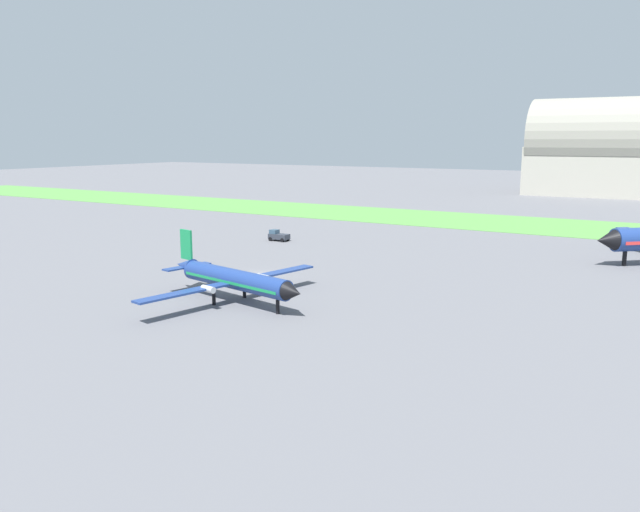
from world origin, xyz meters
TOP-DOWN VIEW (x-y plane):
  - ground_plane at (0.00, 0.00)m, footprint 600.00×600.00m
  - grass_taxiway_strip at (0.00, 69.06)m, footprint 360.00×28.00m
  - airplane_foreground_turboprop at (6.19, -13.20)m, footprint 20.76×24.12m
  - pushback_tug_near_gate at (-13.77, 24.83)m, footprint 3.60×2.06m

SIDE VIEW (x-z plane):
  - ground_plane at x=0.00m, z-range 0.00..0.00m
  - grass_taxiway_strip at x=0.00m, z-range 0.00..0.08m
  - pushback_tug_near_gate at x=-13.77m, z-range -0.06..1.89m
  - airplane_foreground_turboprop at x=6.19m, z-range -0.98..6.32m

